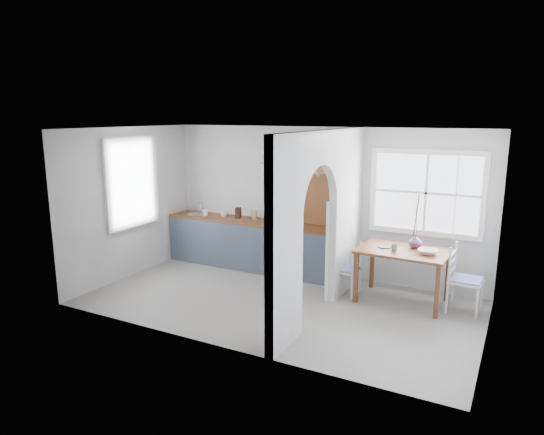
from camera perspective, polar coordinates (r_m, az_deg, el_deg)
The scene contains 26 objects.
floor at distance 7.49m, azimuth 0.70°, elevation -9.96°, with size 5.80×3.20×0.01m, color gray.
ceiling at distance 6.94m, azimuth 0.76°, elevation 10.35°, with size 5.80×3.20×0.01m, color silver.
walls at distance 7.10m, azimuth 0.73°, elevation -0.19°, with size 5.81×3.21×2.60m.
partition at distance 6.84m, azimuth 6.18°, elevation 0.55°, with size 0.12×3.20×2.60m.
kitchen_window at distance 8.71m, azimuth -16.37°, elevation 3.95°, with size 0.10×1.16×1.50m, color white, non-canonical shape.
nook_window at distance 7.95m, azimuth 17.67°, elevation 2.76°, with size 1.76×0.10×1.30m, color white, non-canonical shape.
counter at distance 8.96m, azimuth -1.86°, elevation -3.15°, with size 3.50×0.60×0.90m.
sink at distance 9.53m, azimuth -8.77°, elevation 0.33°, with size 0.40×0.40×0.02m, color #B3B8C4.
backsplash at distance 8.58m, azimuth 4.31°, elevation 2.25°, with size 1.65×0.03×0.90m, color #955E34.
shelf at distance 8.41m, azimuth 4.15°, elevation 6.61°, with size 1.75×0.20×0.21m.
pendant_lamp at distance 7.98m, azimuth 5.49°, elevation 5.34°, with size 0.26×0.26×0.16m, color beige.
utensil_rail at distance 7.64m, azimuth 7.90°, elevation 1.72°, with size 0.02×0.02×0.50m, color #B3B8C4.
dining_table at distance 7.64m, azimuth 15.05°, elevation -6.66°, with size 1.31×0.87×0.82m, color #56321E, non-canonical shape.
chair_left at distance 7.78m, azimuth 8.71°, elevation -5.98°, with size 0.38×0.38×0.84m, color silver, non-canonical shape.
chair_right at distance 7.55m, azimuth 21.85°, elevation -6.74°, with size 0.44×0.44×0.97m, color silver, non-canonical shape.
kettle at distance 8.10m, azimuth 6.97°, elevation -0.81°, with size 0.19×0.15×0.23m, color white, non-canonical shape.
mug_a at distance 9.35m, azimuth -7.83°, elevation 0.54°, with size 0.12×0.12×0.11m, color white.
mug_b at distance 9.24m, azimuth -5.64°, elevation 0.44°, with size 0.13×0.13×0.11m, color white.
knife_block at distance 9.08m, azimuth -4.00°, elevation 0.56°, with size 0.09×0.13×0.20m, color #342418.
jar at distance 8.97m, azimuth -2.08°, elevation 0.33°, with size 0.10×0.10×0.16m, color tan.
towel_magenta at distance 8.00m, azimuth 7.60°, elevation -6.49°, with size 0.02×0.03×0.56m, color #D3144B.
towel_orange at distance 7.99m, azimuth 7.53°, elevation -6.71°, with size 0.02×0.03×0.51m, color orange.
bowl at distance 7.41m, azimuth 17.86°, elevation -3.85°, with size 0.28×0.28×0.07m, color white.
table_cup at distance 7.41m, azimuth 14.16°, elevation -3.48°, with size 0.11×0.11×0.10m, color #61875E.
plate at distance 7.59m, azimuth 13.08°, elevation -3.38°, with size 0.19×0.19×0.02m, color #312928.
vase at distance 7.66m, azimuth 16.53°, elevation -2.69°, with size 0.20×0.20×0.21m, color #5C3C63.
Camera 1 is at (3.16, -6.18, 2.81)m, focal length 32.00 mm.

